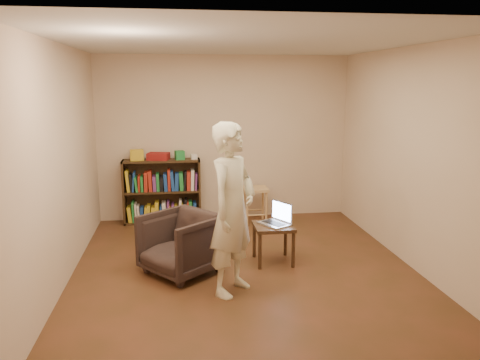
{
  "coord_description": "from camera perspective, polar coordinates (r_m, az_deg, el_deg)",
  "views": [
    {
      "loc": [
        -0.75,
        -5.18,
        2.18
      ],
      "look_at": [
        -0.0,
        0.35,
        1.01
      ],
      "focal_mm": 35.0,
      "sensor_mm": 36.0,
      "label": 1
    }
  ],
  "objects": [
    {
      "name": "floor",
      "position": [
        5.67,
        0.5,
        -10.75
      ],
      "size": [
        4.5,
        4.5,
        0.0
      ],
      "primitive_type": "plane",
      "color": "#402C14",
      "rests_on": "ground"
    },
    {
      "name": "ceiling",
      "position": [
        5.26,
        0.56,
        16.43
      ],
      "size": [
        4.5,
        4.5,
        0.0
      ],
      "primitive_type": "plane",
      "color": "silver",
      "rests_on": "wall_back"
    },
    {
      "name": "wall_back",
      "position": [
        7.52,
        -1.94,
        5.11
      ],
      "size": [
        4.0,
        0.0,
        4.0
      ],
      "primitive_type": "plane",
      "rotation": [
        1.57,
        0.0,
        0.0
      ],
      "color": "beige",
      "rests_on": "floor"
    },
    {
      "name": "wall_left",
      "position": [
        5.4,
        -20.97,
        1.69
      ],
      "size": [
        0.0,
        4.5,
        4.5
      ],
      "primitive_type": "plane",
      "rotation": [
        1.57,
        0.0,
        1.57
      ],
      "color": "beige",
      "rests_on": "floor"
    },
    {
      "name": "wall_right",
      "position": [
        5.93,
        20.03,
        2.6
      ],
      "size": [
        0.0,
        4.5,
        4.5
      ],
      "primitive_type": "plane",
      "rotation": [
        1.57,
        0.0,
        -1.57
      ],
      "color": "beige",
      "rests_on": "floor"
    },
    {
      "name": "bookshelf",
      "position": [
        7.49,
        -9.45,
        -1.77
      ],
      "size": [
        1.2,
        0.3,
        1.0
      ],
      "color": "black",
      "rests_on": "floor"
    },
    {
      "name": "box_yellow",
      "position": [
        7.37,
        -12.46,
        2.99
      ],
      "size": [
        0.22,
        0.17,
        0.16
      ],
      "primitive_type": "cube",
      "rotation": [
        0.0,
        0.0,
        0.12
      ],
      "color": "gold",
      "rests_on": "bookshelf"
    },
    {
      "name": "red_cloth",
      "position": [
        7.37,
        -9.92,
        2.86
      ],
      "size": [
        0.36,
        0.3,
        0.11
      ],
      "primitive_type": "cube",
      "rotation": [
        0.0,
        0.0,
        -0.24
      ],
      "color": "maroon",
      "rests_on": "bookshelf"
    },
    {
      "name": "box_green",
      "position": [
        7.33,
        -7.36,
        3.02
      ],
      "size": [
        0.16,
        0.16,
        0.14
      ],
      "primitive_type": "cube",
      "rotation": [
        0.0,
        0.0,
        0.21
      ],
      "color": "#217E37",
      "rests_on": "bookshelf"
    },
    {
      "name": "box_white",
      "position": [
        7.35,
        -5.63,
        2.84
      ],
      "size": [
        0.11,
        0.11,
        0.07
      ],
      "primitive_type": "cube",
      "rotation": [
        0.0,
        0.0,
        0.14
      ],
      "color": "silver",
      "rests_on": "bookshelf"
    },
    {
      "name": "stool",
      "position": [
        7.37,
        1.87,
        -1.77
      ],
      "size": [
        0.38,
        0.38,
        0.55
      ],
      "color": "tan",
      "rests_on": "floor"
    },
    {
      "name": "armchair",
      "position": [
        5.48,
        -7.19,
        -7.7
      ],
      "size": [
        1.09,
        1.08,
        0.71
      ],
      "primitive_type": "imported",
      "rotation": [
        0.0,
        0.0,
        -0.87
      ],
      "color": "#2D211E",
      "rests_on": "floor"
    },
    {
      "name": "side_table",
      "position": [
        5.75,
        4.09,
        -6.24
      ],
      "size": [
        0.47,
        0.47,
        0.48
      ],
      "color": "black",
      "rests_on": "floor"
    },
    {
      "name": "laptop",
      "position": [
        5.75,
        4.53,
        -4.76
      ],
      "size": [
        0.41,
        0.44,
        0.27
      ],
      "rotation": [
        0.0,
        0.0,
        -1.04
      ],
      "color": "silver",
      "rests_on": "side_table"
    },
    {
      "name": "person",
      "position": [
        4.81,
        -0.92,
        -3.62
      ],
      "size": [
        0.74,
        0.78,
        1.8
      ],
      "primitive_type": "imported",
      "rotation": [
        0.0,
        0.0,
        0.9
      ],
      "color": "beige",
      "rests_on": "floor"
    }
  ]
}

